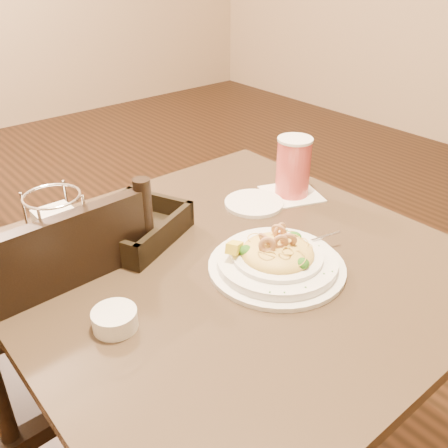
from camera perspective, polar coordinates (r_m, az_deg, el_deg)
main_table at (r=1.20m, az=0.63°, el=-13.80°), size 0.90×0.90×0.76m
dining_chair_near at (r=1.28m, az=-18.06°, el=-13.49°), size 0.43×0.43×0.93m
pasta_bowl at (r=1.01m, az=6.07°, el=-3.94°), size 0.31×0.28×0.09m
drink_glass at (r=1.29m, az=7.92°, el=6.43°), size 0.18×0.18×0.16m
bread_basket at (r=1.13m, az=-10.21°, el=-0.58°), size 0.27×0.25×0.06m
napkin_caddy at (r=1.03m, az=-18.24°, el=-1.70°), size 0.11×0.11×0.17m
side_plate at (r=1.26m, az=3.44°, el=2.40°), size 0.18×0.18×0.01m
butter_ramekin at (r=0.89m, az=-12.37°, el=-10.60°), size 0.08×0.08×0.03m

